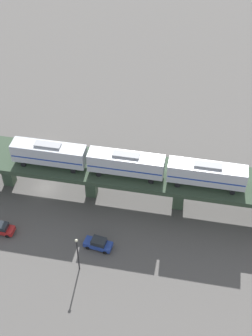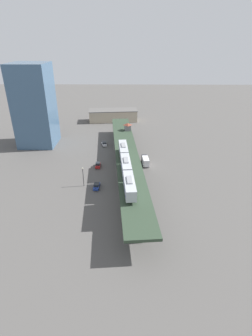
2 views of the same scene
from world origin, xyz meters
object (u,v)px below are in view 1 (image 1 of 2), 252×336
at_px(subway_train, 126,163).
at_px(street_car_red, 1,228).
at_px(delivery_truck, 33,149).
at_px(street_lamp, 78,252).
at_px(street_car_blue, 98,244).

relative_size(subway_train, street_car_red, 8.32).
xyz_separation_m(delivery_truck, street_lamp, (-21.81, -17.02, 2.35)).
height_order(street_car_red, street_car_blue, same).
bearing_deg(street_car_red, subway_train, -57.63).
distance_m(subway_train, street_car_blue, 13.23).
height_order(street_car_blue, street_lamp, street_lamp).
distance_m(delivery_truck, street_lamp, 27.77).
bearing_deg(street_car_red, street_car_blue, -85.28).
relative_size(street_car_red, delivery_truck, 0.61).
bearing_deg(street_lamp, street_car_blue, -18.27).
distance_m(subway_train, delivery_truck, 22.87).
xyz_separation_m(street_car_blue, delivery_truck, (17.24, 18.53, 0.82)).
height_order(street_car_red, street_lamp, street_lamp).
height_order(street_car_red, delivery_truck, delivery_truck).
bearing_deg(street_lamp, subway_train, -12.37).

